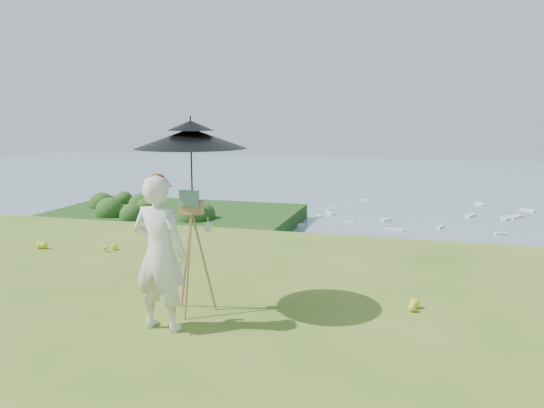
% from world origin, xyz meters
% --- Properties ---
extents(ground, '(14.00, 14.00, 0.00)m').
position_xyz_m(ground, '(0.00, 0.00, 0.00)').
color(ground, '#44691E').
rests_on(ground, ground).
extents(shoreline_tier, '(170.00, 28.00, 8.00)m').
position_xyz_m(shoreline_tier, '(0.00, 75.00, -36.00)').
color(shoreline_tier, '#696354').
rests_on(shoreline_tier, bay_water).
extents(bay_water, '(700.00, 700.00, 0.00)m').
position_xyz_m(bay_water, '(0.00, 240.00, -34.00)').
color(bay_water, gray).
rests_on(bay_water, ground).
extents(peninsula, '(90.00, 60.00, 12.00)m').
position_xyz_m(peninsula, '(-75.00, 155.00, -29.00)').
color(peninsula, '#16380F').
rests_on(peninsula, bay_water).
extents(slope_trees, '(110.00, 50.00, 6.00)m').
position_xyz_m(slope_trees, '(0.00, 35.00, -15.00)').
color(slope_trees, '#1A4414').
rests_on(slope_trees, forest_slope).
extents(harbor_town, '(110.00, 22.00, 5.00)m').
position_xyz_m(harbor_town, '(0.00, 75.00, -29.50)').
color(harbor_town, silver).
rests_on(harbor_town, shoreline_tier).
extents(moored_boats, '(140.00, 140.00, 0.70)m').
position_xyz_m(moored_boats, '(-12.50, 161.00, -33.65)').
color(moored_boats, white).
rests_on(moored_boats, bay_water).
extents(wildflowers, '(10.00, 10.50, 0.12)m').
position_xyz_m(wildflowers, '(0.00, 0.25, 0.06)').
color(wildflowers, yellow).
rests_on(wildflowers, ground).
extents(painter, '(0.69, 0.48, 1.78)m').
position_xyz_m(painter, '(0.58, 1.60, 0.89)').
color(painter, silver).
rests_on(painter, ground).
extents(field_easel, '(0.59, 0.59, 1.54)m').
position_xyz_m(field_easel, '(0.71, 2.20, 0.77)').
color(field_easel, '#8D5E3B').
rests_on(field_easel, ground).
extents(sun_umbrella, '(1.48, 1.48, 1.15)m').
position_xyz_m(sun_umbrella, '(0.71, 2.23, 1.84)').
color(sun_umbrella, black).
rests_on(sun_umbrella, field_easel).
extents(painter_cap, '(0.24, 0.28, 0.10)m').
position_xyz_m(painter_cap, '(0.58, 1.60, 1.73)').
color(painter_cap, '#D67775').
rests_on(painter_cap, painter).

